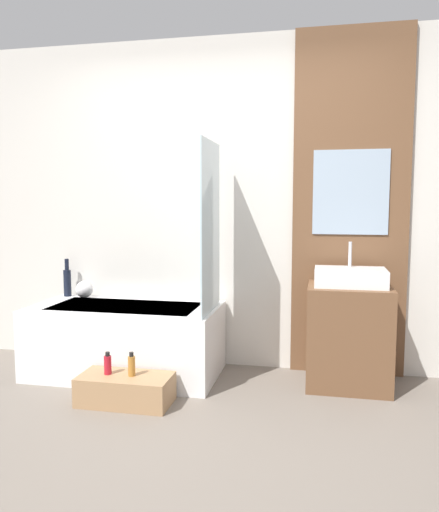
% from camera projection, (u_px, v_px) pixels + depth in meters
% --- Properties ---
extents(ground_plane, '(12.00, 12.00, 0.00)m').
position_uv_depth(ground_plane, '(163.00, 457.00, 2.59)').
color(ground_plane, slate).
extents(wall_tiled_back, '(4.20, 0.06, 2.60)m').
position_uv_depth(wall_tiled_back, '(222.00, 205.00, 3.99)').
color(wall_tiled_back, silver).
rests_on(wall_tiled_back, ground_plane).
extents(wall_wood_accent, '(0.85, 0.04, 2.60)m').
position_uv_depth(wall_wood_accent, '(350.00, 204.00, 3.74)').
color(wall_wood_accent, brown).
rests_on(wall_wood_accent, ground_plane).
extents(bathtub, '(1.42, 0.73, 0.53)m').
position_uv_depth(bathtub, '(126.00, 340.00, 3.83)').
color(bathtub, white).
rests_on(bathtub, ground_plane).
extents(glass_shower_screen, '(0.01, 0.58, 1.22)m').
position_uv_depth(glass_shower_screen, '(211.00, 227.00, 3.55)').
color(glass_shower_screen, silver).
rests_on(glass_shower_screen, bathtub).
extents(wooden_step_bench, '(0.61, 0.30, 0.19)m').
position_uv_depth(wooden_step_bench, '(126.00, 389.00, 3.28)').
color(wooden_step_bench, '#A87F56').
rests_on(wooden_step_bench, ground_plane).
extents(vanity_cabinet, '(0.58, 0.50, 0.73)m').
position_uv_depth(vanity_cabinet, '(348.00, 336.00, 3.58)').
color(vanity_cabinet, brown).
rests_on(vanity_cabinet, ground_plane).
extents(sink, '(0.49, 0.34, 0.31)m').
position_uv_depth(sink, '(350.00, 277.00, 3.53)').
color(sink, white).
rests_on(sink, vanity_cabinet).
extents(vase_tall_dark, '(0.06, 0.06, 0.32)m').
position_uv_depth(vase_tall_dark, '(67.00, 281.00, 4.19)').
color(vase_tall_dark, black).
rests_on(vase_tall_dark, bathtub).
extents(vase_round_light, '(0.14, 0.14, 0.14)m').
position_uv_depth(vase_round_light, '(84.00, 289.00, 4.12)').
color(vase_round_light, white).
rests_on(vase_round_light, bathtub).
extents(bottle_soap_primary, '(0.05, 0.05, 0.15)m').
position_uv_depth(bottle_soap_primary, '(108.00, 364.00, 3.28)').
color(bottle_soap_primary, '#B21928').
rests_on(bottle_soap_primary, wooden_step_bench).
extents(bottle_soap_secondary, '(0.05, 0.05, 0.16)m').
position_uv_depth(bottle_soap_secondary, '(132.00, 365.00, 3.25)').
color(bottle_soap_secondary, '#B2752D').
rests_on(bottle_soap_secondary, wooden_step_bench).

